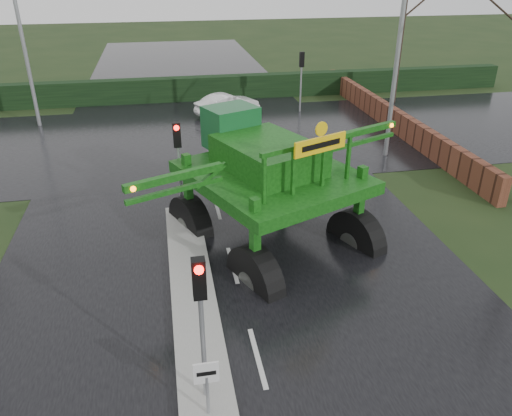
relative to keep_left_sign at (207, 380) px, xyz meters
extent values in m
plane|color=black|center=(1.30, 1.50, -1.06)|extent=(140.00, 140.00, 0.00)
cube|color=black|center=(1.30, 11.50, -1.05)|extent=(14.00, 80.00, 0.02)
cube|color=black|center=(1.30, 17.50, -1.05)|extent=(80.00, 12.00, 0.02)
cube|color=gray|center=(0.00, 4.50, -0.97)|extent=(1.20, 10.00, 0.16)
cube|color=black|center=(1.30, 25.50, -0.31)|extent=(44.00, 0.90, 1.50)
cube|color=#592D1E|center=(11.80, 17.50, -0.46)|extent=(0.40, 20.00, 1.20)
cylinder|color=gray|center=(0.00, 0.00, -0.41)|extent=(0.07, 0.07, 1.00)
cube|color=silver|center=(0.00, 0.00, 0.19)|extent=(0.50, 0.04, 0.50)
cube|color=black|center=(0.00, -0.02, 0.19)|extent=(0.38, 0.01, 0.10)
cylinder|color=gray|center=(0.00, 0.50, 0.69)|extent=(0.10, 0.10, 3.50)
cube|color=black|center=(0.00, 0.50, 2.04)|extent=(0.26, 0.22, 0.85)
sphere|color=#FF0C07|center=(0.00, 0.37, 2.32)|extent=(0.18, 0.18, 0.18)
cylinder|color=gray|center=(0.00, 9.00, 0.69)|extent=(0.10, 0.10, 3.50)
cube|color=black|center=(0.00, 9.00, 2.04)|extent=(0.26, 0.22, 0.85)
sphere|color=#FF0C07|center=(0.00, 8.87, 2.32)|extent=(0.18, 0.18, 0.18)
cylinder|color=gray|center=(7.80, 21.50, 0.69)|extent=(0.10, 0.10, 3.50)
cube|color=black|center=(7.80, 21.50, 2.04)|extent=(0.26, 0.22, 0.85)
sphere|color=#FF0C07|center=(7.80, 21.63, 2.32)|extent=(0.18, 0.18, 0.18)
cylinder|color=gray|center=(9.80, 13.50, 3.94)|extent=(0.20, 0.20, 10.00)
cylinder|color=gray|center=(-7.20, 21.50, 3.94)|extent=(0.20, 0.20, 10.00)
cylinder|color=black|center=(14.30, 22.50, 3.94)|extent=(0.32, 0.32, 10.00)
cylinder|color=black|center=(-0.82, 5.60, 0.06)|extent=(1.45, 2.29, 2.23)
cylinder|color=#595B56|center=(-0.82, 5.60, 0.06)|extent=(0.91, 0.98, 0.78)
cube|color=#0B3C0A|center=(-0.82, 5.60, 1.45)|extent=(0.32, 0.32, 2.56)
cylinder|color=black|center=(2.86, 7.19, 0.06)|extent=(1.45, 2.29, 2.23)
cylinder|color=#595B56|center=(2.86, 7.19, 0.06)|extent=(0.91, 0.98, 0.78)
cube|color=#0B3C0A|center=(2.86, 7.19, 1.45)|extent=(0.32, 0.32, 2.56)
cylinder|color=black|center=(0.78, 1.92, 0.06)|extent=(1.45, 2.29, 2.23)
cylinder|color=#595B56|center=(0.78, 1.92, 0.06)|extent=(0.91, 0.98, 0.78)
cube|color=#0B3C0A|center=(0.78, 1.92, 1.45)|extent=(0.32, 0.32, 2.56)
cylinder|color=black|center=(4.46, 3.51, 0.06)|extent=(1.45, 2.29, 2.23)
cylinder|color=#595B56|center=(4.46, 3.51, 0.06)|extent=(0.91, 0.98, 0.78)
cube|color=#0B3C0A|center=(4.46, 3.51, 1.45)|extent=(0.32, 0.32, 2.56)
cube|color=#0B3C0A|center=(1.82, 4.55, 2.17)|extent=(6.42, 6.77, 0.39)
cube|color=#0B3C0A|center=(1.73, 4.76, 2.79)|extent=(3.58, 4.04, 1.00)
cube|color=#145528|center=(0.85, 6.80, 3.18)|extent=(2.06, 1.89, 1.45)
cube|color=#0B3C0A|center=(2.53, 2.92, 3.79)|extent=(3.12, 1.45, 0.13)
cube|color=#0B3C0A|center=(-1.27, 2.73, 3.18)|extent=(2.74, 1.34, 0.20)
sphere|color=orange|center=(-2.35, 2.14, 3.18)|extent=(0.16, 0.16, 0.16)
cube|color=#0B3C0A|center=(5.27, 5.56, 3.18)|extent=(2.74, 1.34, 0.20)
sphere|color=orange|center=(6.44, 5.95, 3.18)|extent=(0.16, 0.16, 0.16)
cube|color=yellow|center=(2.71, 2.51, 3.90)|extent=(1.66, 0.77, 0.45)
cube|color=black|center=(2.71, 2.51, 3.90)|extent=(1.23, 0.54, 0.16)
cylinder|color=yellow|center=(2.71, 2.51, 4.35)|extent=(0.39, 0.20, 0.40)
imported|color=white|center=(3.37, 21.55, -1.06)|extent=(4.02, 2.80, 1.26)
camera|label=1|loc=(-0.40, -7.20, 7.36)|focal=35.00mm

